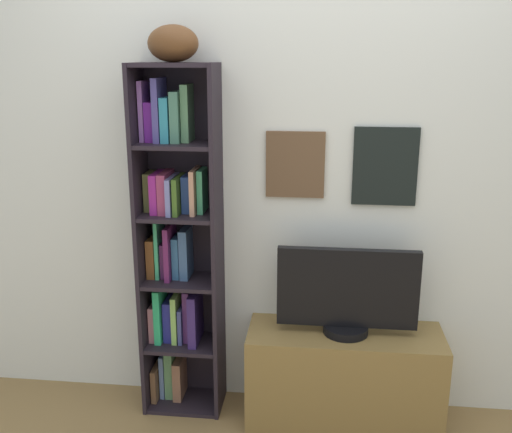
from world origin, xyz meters
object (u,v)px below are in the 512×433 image
object	(u,v)px
television	(347,293)
bookshelf	(177,245)
football	(173,43)
tv_stand	(343,377)

from	to	relation	value
television	bookshelf	bearing A→B (deg)	174.70
bookshelf	television	xyz separation A→B (m)	(0.85, -0.08, -0.18)
television	football	bearing A→B (deg)	176.70
tv_stand	television	xyz separation A→B (m)	(0.00, 0.00, 0.45)
bookshelf	television	size ratio (longest dim) A/B	2.61
bookshelf	football	distance (m)	0.97
bookshelf	football	size ratio (longest dim) A/B	6.82
bookshelf	tv_stand	world-z (taller)	bookshelf
bookshelf	tv_stand	size ratio (longest dim) A/B	1.84
football	television	xyz separation A→B (m)	(0.83, -0.05, -1.15)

